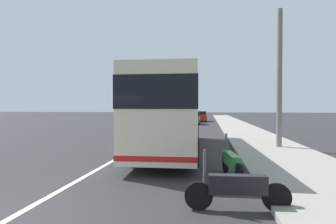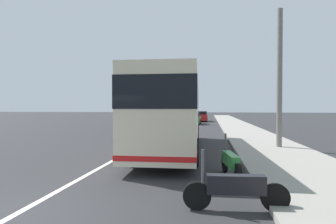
# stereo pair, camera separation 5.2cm
# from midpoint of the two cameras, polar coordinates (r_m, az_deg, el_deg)

# --- Properties ---
(ground_plane) EXTENTS (220.00, 220.00, 0.00)m
(ground_plane) POSITION_cam_midpoint_polar(r_m,az_deg,el_deg) (6.06, -31.80, -19.35)
(ground_plane) COLOR #2D2D30
(sidewalk_curb) EXTENTS (110.00, 3.60, 0.14)m
(sidewalk_curb) POSITION_cam_midpoint_polar(r_m,az_deg,el_deg) (14.76, 20.54, -6.95)
(sidewalk_curb) COLOR #9E998E
(sidewalk_curb) RESTS_ON ground
(lane_divider_line) EXTENTS (110.00, 0.16, 0.01)m
(lane_divider_line) POSITION_cam_midpoint_polar(r_m,az_deg,el_deg) (14.93, -5.80, -7.06)
(lane_divider_line) COLOR silver
(lane_divider_line) RESTS_ON ground
(coach_bus) EXTENTS (11.11, 2.88, 3.47)m
(coach_bus) POSITION_cam_midpoint_polar(r_m,az_deg,el_deg) (13.19, 1.13, 0.57)
(coach_bus) COLOR beige
(coach_bus) RESTS_ON ground
(motorcycle_by_tree) EXTENTS (0.33, 2.13, 1.24)m
(motorcycle_by_tree) POSITION_cam_midpoint_polar(r_m,az_deg,el_deg) (5.81, 14.28, -15.33)
(motorcycle_by_tree) COLOR black
(motorcycle_by_tree) RESTS_ON ground
(motorcycle_nearest_curb) EXTENTS (2.27, 0.43, 1.26)m
(motorcycle_nearest_curb) POSITION_cam_midpoint_polar(r_m,az_deg,el_deg) (8.20, 13.28, -10.39)
(motorcycle_nearest_curb) COLOR black
(motorcycle_nearest_curb) RESTS_ON ground
(car_behind_bus) EXTENTS (3.93, 1.93, 1.54)m
(car_behind_bus) POSITION_cam_midpoint_polar(r_m,az_deg,el_deg) (33.67, 5.34, -1.36)
(car_behind_bus) COLOR #2D7238
(car_behind_bus) RESTS_ON ground
(car_oncoming) EXTENTS (4.65, 1.95, 1.51)m
(car_oncoming) POSITION_cam_midpoint_polar(r_m,az_deg,el_deg) (40.63, 7.04, -0.95)
(car_oncoming) COLOR red
(car_oncoming) RESTS_ON ground
(car_ahead_same_lane) EXTENTS (4.53, 1.91, 1.59)m
(car_ahead_same_lane) POSITION_cam_midpoint_polar(r_m,az_deg,el_deg) (33.39, -1.22, -1.32)
(car_ahead_same_lane) COLOR gold
(car_ahead_same_lane) RESTS_ON ground
(utility_pole) EXTENTS (0.26, 0.26, 6.95)m
(utility_pole) POSITION_cam_midpoint_polar(r_m,az_deg,el_deg) (14.52, 22.58, 6.38)
(utility_pole) COLOR slate
(utility_pole) RESTS_ON ground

